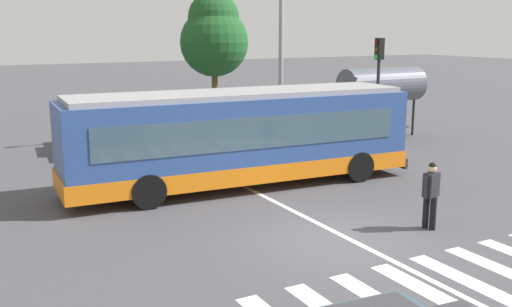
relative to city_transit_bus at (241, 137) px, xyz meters
name	(u,v)px	position (x,y,z in m)	size (l,w,h in m)	color
ground_plane	(340,240)	(-0.16, -5.58, -1.59)	(160.00, 160.00, 0.00)	#47474C
city_transit_bus	(241,137)	(0.00, 0.00, 0.00)	(11.43, 3.16, 3.06)	black
pedestrian_crossing_street	(431,192)	(2.29, -6.00, -0.62)	(0.56, 0.35, 1.72)	black
parked_car_blue	(92,132)	(-2.85, 8.01, -0.82)	(2.25, 4.66, 1.35)	black
parked_car_red	(151,126)	(-0.15, 8.48, -0.82)	(2.21, 4.64, 1.35)	black
parked_car_black	(212,122)	(2.62, 8.15, -0.82)	(2.19, 4.64, 1.35)	black
traffic_light_far_corner	(378,74)	(8.23, 3.29, 1.50)	(0.33, 0.32, 4.59)	#28282B
bus_stop_shelter	(382,86)	(9.46, 4.49, 0.83)	(4.10, 1.54, 3.25)	#28282B
twin_arm_street_lamp	(281,13)	(4.99, 5.96, 4.04)	(3.84, 0.32, 9.25)	#939399
background_tree_right	(214,35)	(6.20, 15.68, 3.03)	(4.01, 4.01, 7.12)	brown
crosswalk_painted_stripes	(458,291)	(0.15, -8.97, -1.58)	(7.90, 3.38, 0.01)	silver
lane_center_line	(302,215)	(0.06, -3.58, -1.58)	(0.16, 24.00, 0.01)	silver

